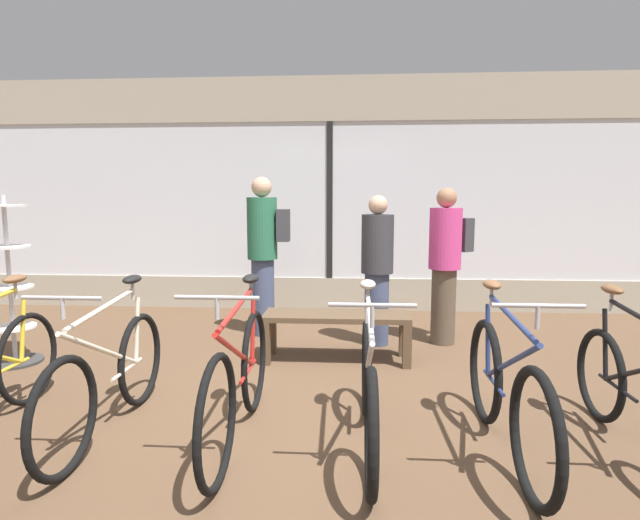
{
  "coord_description": "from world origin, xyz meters",
  "views": [
    {
      "loc": [
        0.34,
        -3.49,
        1.57
      ],
      "look_at": [
        0.0,
        1.46,
        0.95
      ],
      "focal_mm": 28.0,
      "sensor_mm": 36.0,
      "label": 1
    }
  ],
  "objects": [
    {
      "name": "bicycle_left",
      "position": [
        -1.28,
        -0.41,
        0.39
      ],
      "size": [
        0.46,
        1.72,
        1.03
      ],
      "color": "black",
      "rests_on": "ground_plane"
    },
    {
      "name": "customer_by_window",
      "position": [
        0.59,
        1.77,
        0.84
      ],
      "size": [
        0.38,
        0.38,
        1.6
      ],
      "color": "#424C6B",
      "rests_on": "ground_plane"
    },
    {
      "name": "ground_plane",
      "position": [
        0.0,
        0.0,
        0.0
      ],
      "size": [
        24.0,
        24.0,
        0.0
      ],
      "primitive_type": "plane",
      "color": "brown"
    },
    {
      "name": "bicycle_right",
      "position": [
        1.27,
        -0.52,
        0.39
      ],
      "size": [
        0.46,
        1.71,
        1.04
      ],
      "color": "black",
      "rests_on": "ground_plane"
    },
    {
      "name": "customer_mid_floor",
      "position": [
        -0.68,
        2.09,
        0.98
      ],
      "size": [
        0.49,
        0.36,
        1.8
      ],
      "color": "#424C6B",
      "rests_on": "ground_plane"
    },
    {
      "name": "bicycle_center_right",
      "position": [
        0.44,
        -0.48,
        0.38
      ],
      "size": [
        0.46,
        1.69,
        1.03
      ],
      "color": "black",
      "rests_on": "ground_plane"
    },
    {
      "name": "accessory_rack",
      "position": [
        -2.89,
        0.92,
        0.66
      ],
      "size": [
        0.48,
        0.48,
        1.6
      ],
      "color": "#333333",
      "rests_on": "ground_plane"
    },
    {
      "name": "display_bench",
      "position": [
        0.18,
        1.21,
        0.38
      ],
      "size": [
        1.4,
        0.44,
        0.46
      ],
      "color": "brown",
      "rests_on": "ground_plane"
    },
    {
      "name": "customer_near_rack",
      "position": [
        1.32,
        1.87,
        0.9
      ],
      "size": [
        0.56,
        0.52,
        1.68
      ],
      "color": "brown",
      "rests_on": "ground_plane"
    },
    {
      "name": "shop_back_wall",
      "position": [
        0.0,
        3.45,
        1.64
      ],
      "size": [
        12.0,
        0.08,
        3.2
      ],
      "color": "#B2A893",
      "rests_on": "ground_plane"
    },
    {
      "name": "bicycle_far_right",
      "position": [
        2.09,
        -0.47,
        0.37
      ],
      "size": [
        0.46,
        1.68,
        1.01
      ],
      "color": "black",
      "rests_on": "ground_plane"
    },
    {
      "name": "bicycle_center_left",
      "position": [
        -0.39,
        -0.45,
        0.41
      ],
      "size": [
        0.46,
        1.76,
        1.05
      ],
      "color": "black",
      "rests_on": "ground_plane"
    }
  ]
}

